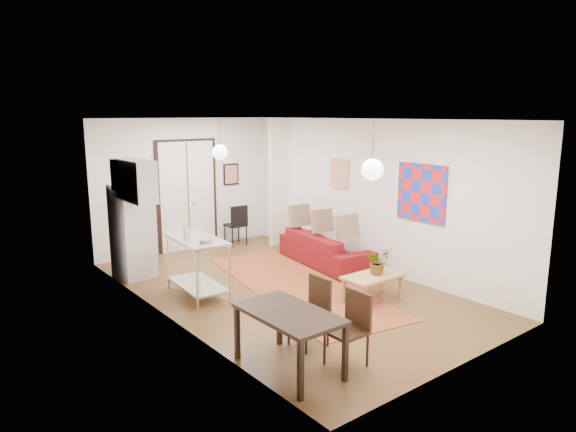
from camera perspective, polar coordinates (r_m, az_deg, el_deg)
floor at (r=8.99m, az=-0.60°, el=-8.14°), size 7.00×7.00×0.00m
ceiling at (r=8.47m, az=-0.65°, el=10.69°), size 4.20×7.00×0.02m
wall_back at (r=11.56m, az=-11.26°, el=3.43°), size 4.20×0.02×2.90m
wall_front at (r=6.27m, az=19.25°, el=-3.59°), size 4.20×0.02×2.90m
wall_left at (r=7.55m, az=-13.39°, el=-0.80°), size 0.02×7.00×2.90m
wall_right at (r=10.01m, az=8.97°, el=2.31°), size 0.02×7.00×2.90m
double_doors at (r=11.55m, az=-11.11°, el=2.18°), size 1.44×0.06×2.50m
stub_partition at (r=11.73m, az=-1.02°, el=3.76°), size 0.50×0.10×2.90m
wall_cabinet at (r=8.91m, az=-16.54°, el=3.80°), size 0.35×1.00×0.70m
painting_popart at (r=9.17m, az=14.61°, el=2.52°), size 0.05×1.00×1.00m
painting_abstract at (r=10.50m, az=5.74°, el=4.74°), size 0.05×0.50×0.60m
poster_back at (r=12.07m, az=-6.34°, el=4.63°), size 0.40×0.03×0.50m
print_left at (r=9.32m, az=-18.56°, el=4.30°), size 0.03×0.44×0.54m
pendant_back at (r=10.16m, az=-7.56°, el=7.03°), size 0.30×0.30×0.80m
pendant_front at (r=7.03m, az=9.36°, el=5.10°), size 0.30×0.30×0.80m
kilim_rug at (r=9.17m, az=1.13°, el=-7.69°), size 2.49×4.75×0.01m
sofa at (r=10.35m, az=4.19°, el=-3.63°), size 2.35×1.18×0.66m
coffee_table at (r=8.44m, az=9.41°, el=-6.87°), size 0.99×0.55×0.44m
potted_plant at (r=8.43m, az=9.93°, el=-4.97°), size 0.39×0.34×0.43m
kitchen_counter at (r=8.63m, az=-10.06°, el=-4.61°), size 0.74×1.33×0.99m
bowl at (r=8.28m, az=-9.16°, el=-2.65°), size 0.25×0.25×0.06m
soap_bottle at (r=8.71m, az=-11.22°, el=-1.51°), size 0.10×0.10×0.21m
fridge at (r=9.83m, az=-16.89°, el=-1.64°), size 0.70×0.70×1.75m
dining_table at (r=6.11m, az=0.09°, el=-11.28°), size 0.76×1.32×0.73m
dining_chair_near at (r=6.82m, az=1.80°, el=-9.95°), size 0.44×0.61×0.90m
dining_chair_far at (r=6.34m, az=5.94°, el=-11.71°), size 0.44×0.61×0.90m
black_side_chair at (r=11.99m, az=-6.10°, el=-0.52°), size 0.45×0.45×0.94m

